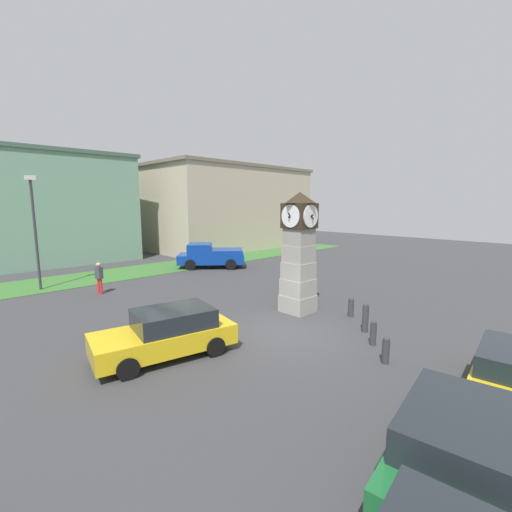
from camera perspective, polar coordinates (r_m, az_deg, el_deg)
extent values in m
plane|color=#38383A|center=(13.34, 4.64, -12.73)|extent=(83.38, 83.38, 0.00)
cube|color=gray|center=(15.84, 6.98, -7.81)|extent=(1.28, 1.28, 0.76)
cube|color=gray|center=(15.64, 7.03, -5.14)|extent=(1.22, 1.22, 0.76)
cube|color=gray|center=(15.48, 7.08, -2.41)|extent=(1.16, 1.16, 0.76)
cube|color=gray|center=(15.35, 7.13, 0.37)|extent=(1.10, 1.10, 0.76)
cube|color=gray|center=(15.26, 7.19, 3.19)|extent=(1.03, 1.03, 0.76)
cube|color=#2D2316|center=(15.20, 7.25, 6.67)|extent=(1.19, 1.19, 1.09)
cylinder|color=white|center=(15.59, 5.48, 6.75)|extent=(0.97, 0.04, 0.97)
cube|color=black|center=(15.61, 5.39, 6.75)|extent=(0.06, 0.10, 0.22)
cube|color=black|center=(15.61, 5.39, 6.75)|extent=(0.04, 0.27, 0.30)
cylinder|color=white|center=(14.83, 9.12, 6.58)|extent=(0.97, 0.04, 0.97)
cube|color=black|center=(14.81, 9.21, 6.57)|extent=(0.06, 0.21, 0.15)
cube|color=black|center=(14.81, 9.21, 6.57)|extent=(0.04, 0.29, 0.29)
cylinder|color=white|center=(15.68, 8.66, 6.70)|extent=(0.04, 0.97, 0.97)
cube|color=black|center=(15.71, 8.73, 6.70)|extent=(0.06, 0.06, 0.22)
cube|color=black|center=(15.71, 8.73, 6.70)|extent=(0.37, 0.04, 0.05)
cylinder|color=white|center=(14.73, 5.75, 6.63)|extent=(0.04, 0.97, 0.97)
cube|color=black|center=(14.70, 5.68, 6.63)|extent=(0.21, 0.06, 0.15)
cube|color=black|center=(14.70, 5.68, 6.63)|extent=(0.26, 0.04, 0.31)
pyramid|color=#2D2316|center=(15.19, 7.31, 9.64)|extent=(1.25, 1.25, 0.48)
cylinder|color=#333338|center=(11.61, 20.79, -14.72)|extent=(0.23, 0.23, 0.73)
sphere|color=#333338|center=(11.46, 20.90, -12.89)|extent=(0.20, 0.20, 0.20)
cylinder|color=#333338|center=(12.83, 18.95, -12.24)|extent=(0.22, 0.22, 0.76)
sphere|color=#333338|center=(12.69, 19.04, -10.49)|extent=(0.20, 0.20, 0.20)
cylinder|color=#333338|center=(13.92, 17.75, -10.00)|extent=(0.24, 0.24, 1.00)
sphere|color=#333338|center=(13.77, 17.86, -7.89)|extent=(0.21, 0.21, 0.21)
cylinder|color=#333338|center=(15.59, 15.54, -8.43)|extent=(0.25, 0.25, 0.72)
sphere|color=#333338|center=(15.48, 15.60, -7.03)|extent=(0.22, 0.22, 0.22)
cube|color=#19602D|center=(7.64, 31.20, -26.31)|extent=(4.55, 2.47, 0.73)
cube|color=#1E2328|center=(7.01, 31.32, -23.30)|extent=(2.60, 2.05, 0.59)
cylinder|color=black|center=(9.03, 26.03, -22.49)|extent=(0.66, 0.31, 0.64)
cylinder|color=black|center=(6.89, 20.53, -33.24)|extent=(0.66, 0.31, 0.64)
cylinder|color=black|center=(12.16, 33.54, -14.76)|extent=(0.66, 0.29, 0.64)
cylinder|color=black|center=(9.95, 31.91, -19.89)|extent=(0.66, 0.29, 0.64)
cube|color=gold|center=(11.65, -15.02, -13.11)|extent=(4.64, 2.68, 0.65)
cube|color=#1E2328|center=(11.54, -13.57, -10.00)|extent=(2.69, 2.16, 0.59)
cylinder|color=black|center=(10.66, -20.61, -17.13)|extent=(0.67, 0.34, 0.64)
cylinder|color=black|center=(12.27, -22.50, -13.74)|extent=(0.67, 0.34, 0.64)
cylinder|color=black|center=(11.45, -6.84, -14.75)|extent=(0.67, 0.34, 0.64)
cylinder|color=black|center=(12.97, -10.42, -11.97)|extent=(0.67, 0.34, 0.64)
cube|color=navy|center=(26.51, -7.43, -0.41)|extent=(5.19, 4.88, 0.70)
cube|color=navy|center=(26.47, -9.35, 1.18)|extent=(2.66, 2.69, 0.80)
cube|color=navy|center=(26.38, -5.30, 0.75)|extent=(3.49, 3.42, 0.36)
cylinder|color=black|center=(25.69, -10.89, -1.46)|extent=(0.79, 0.73, 0.80)
cylinder|color=black|center=(27.70, -10.37, -0.71)|extent=(0.79, 0.73, 0.80)
cylinder|color=black|center=(25.49, -4.21, -1.40)|extent=(0.79, 0.73, 0.80)
cylinder|color=black|center=(27.51, -4.18, -0.65)|extent=(0.79, 0.73, 0.80)
cylinder|color=red|center=(20.59, -24.74, -4.55)|extent=(0.14, 0.14, 0.86)
cylinder|color=red|center=(20.43, -24.42, -4.63)|extent=(0.14, 0.14, 0.86)
cube|color=#3F3F47|center=(20.36, -24.72, -2.53)|extent=(0.34, 0.45, 0.64)
sphere|color=tan|center=(20.28, -24.79, -1.31)|extent=(0.23, 0.23, 0.23)
cylinder|color=#333338|center=(22.66, -32.84, 2.78)|extent=(0.14, 0.14, 6.15)
cube|color=silver|center=(22.63, -33.52, 10.84)|extent=(0.50, 0.24, 0.24)
cube|color=gray|center=(33.62, -32.67, 6.46)|extent=(14.30, 9.04, 8.69)
cube|color=#405849|center=(33.85, -33.32, 14.06)|extent=(14.73, 9.31, 0.30)
cube|color=#B7A88E|center=(38.84, -4.48, 7.80)|extent=(17.61, 9.80, 8.53)
cube|color=#6E6455|center=(39.02, -4.56, 14.30)|extent=(18.13, 10.10, 0.30)
cube|color=#386B2D|center=(25.57, -22.66, -2.90)|extent=(50.03, 4.55, 0.04)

